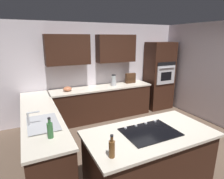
{
  "coord_description": "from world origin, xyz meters",
  "views": [
    {
      "loc": [
        2.0,
        2.9,
        2.2
      ],
      "look_at": [
        0.08,
        -1.12,
        0.98
      ],
      "focal_mm": 30.11,
      "sensor_mm": 36.0,
      "label": 1
    }
  ],
  "objects_px": {
    "mixing_bowl": "(67,89)",
    "oil_bottle": "(112,148)",
    "cooktop": "(150,132)",
    "dish_soap_bottle": "(50,130)",
    "sink_unit": "(42,123)",
    "blender": "(114,81)",
    "wall_oven": "(159,76)",
    "spice_rack": "(130,78)"
  },
  "relations": [
    {
      "from": "sink_unit",
      "to": "cooktop",
      "type": "relative_size",
      "value": 0.92
    },
    {
      "from": "sink_unit",
      "to": "dish_soap_bottle",
      "type": "bearing_deg",
      "value": 96.95
    },
    {
      "from": "mixing_bowl",
      "to": "spice_rack",
      "type": "height_order",
      "value": "spice_rack"
    },
    {
      "from": "dish_soap_bottle",
      "to": "oil_bottle",
      "type": "distance_m",
      "value": 0.93
    },
    {
      "from": "mixing_bowl",
      "to": "oil_bottle",
      "type": "xyz_separation_m",
      "value": [
        0.16,
        2.95,
        0.05
      ]
    },
    {
      "from": "spice_rack",
      "to": "dish_soap_bottle",
      "type": "relative_size",
      "value": 1.06
    },
    {
      "from": "wall_oven",
      "to": "cooktop",
      "type": "distance_m",
      "value": 3.54
    },
    {
      "from": "spice_rack",
      "to": "dish_soap_bottle",
      "type": "bearing_deg",
      "value": 41.24
    },
    {
      "from": "cooktop",
      "to": "oil_bottle",
      "type": "distance_m",
      "value": 0.8
    },
    {
      "from": "wall_oven",
      "to": "blender",
      "type": "xyz_separation_m",
      "value": [
        1.6,
        0.0,
        -0.01
      ]
    },
    {
      "from": "sink_unit",
      "to": "blender",
      "type": "height_order",
      "value": "blender"
    },
    {
      "from": "sink_unit",
      "to": "dish_soap_bottle",
      "type": "distance_m",
      "value": 0.49
    },
    {
      "from": "dish_soap_bottle",
      "to": "oil_bottle",
      "type": "xyz_separation_m",
      "value": [
        -0.56,
        0.74,
        -0.01
      ]
    },
    {
      "from": "blender",
      "to": "spice_rack",
      "type": "distance_m",
      "value": 0.61
    },
    {
      "from": "cooktop",
      "to": "mixing_bowl",
      "type": "xyz_separation_m",
      "value": [
        0.58,
        -2.66,
        0.05
      ]
    },
    {
      "from": "sink_unit",
      "to": "cooktop",
      "type": "bearing_deg",
      "value": 145.52
    },
    {
      "from": "spice_rack",
      "to": "oil_bottle",
      "type": "bearing_deg",
      "value": 55.87
    },
    {
      "from": "sink_unit",
      "to": "blender",
      "type": "bearing_deg",
      "value": -140.25
    },
    {
      "from": "spice_rack",
      "to": "dish_soap_bottle",
      "type": "xyz_separation_m",
      "value": [
        2.62,
        2.3,
        -0.03
      ]
    },
    {
      "from": "mixing_bowl",
      "to": "dish_soap_bottle",
      "type": "bearing_deg",
      "value": 71.94
    },
    {
      "from": "cooktop",
      "to": "oil_bottle",
      "type": "relative_size",
      "value": 2.74
    },
    {
      "from": "blender",
      "to": "oil_bottle",
      "type": "relative_size",
      "value": 1.15
    },
    {
      "from": "cooktop",
      "to": "oil_bottle",
      "type": "xyz_separation_m",
      "value": [
        0.74,
        0.29,
        0.1
      ]
    },
    {
      "from": "mixing_bowl",
      "to": "cooktop",
      "type": "bearing_deg",
      "value": 102.25
    },
    {
      "from": "mixing_bowl",
      "to": "wall_oven",
      "type": "bearing_deg",
      "value": -179.91
    },
    {
      "from": "sink_unit",
      "to": "mixing_bowl",
      "type": "bearing_deg",
      "value": -114.25
    },
    {
      "from": "wall_oven",
      "to": "spice_rack",
      "type": "relative_size",
      "value": 6.74
    },
    {
      "from": "sink_unit",
      "to": "spice_rack",
      "type": "distance_m",
      "value": 3.24
    },
    {
      "from": "sink_unit",
      "to": "cooktop",
      "type": "xyz_separation_m",
      "value": [
        -1.36,
        0.93,
        -0.01
      ]
    },
    {
      "from": "blender",
      "to": "oil_bottle",
      "type": "distance_m",
      "value": 3.29
    },
    {
      "from": "mixing_bowl",
      "to": "dish_soap_bottle",
      "type": "height_order",
      "value": "dish_soap_bottle"
    },
    {
      "from": "dish_soap_bottle",
      "to": "oil_bottle",
      "type": "bearing_deg",
      "value": 127.22
    },
    {
      "from": "sink_unit",
      "to": "spice_rack",
      "type": "height_order",
      "value": "spice_rack"
    },
    {
      "from": "blender",
      "to": "dish_soap_bottle",
      "type": "distance_m",
      "value": 2.99
    },
    {
      "from": "wall_oven",
      "to": "spice_rack",
      "type": "distance_m",
      "value": 1.0
    },
    {
      "from": "wall_oven",
      "to": "mixing_bowl",
      "type": "relative_size",
      "value": 9.82
    },
    {
      "from": "blender",
      "to": "mixing_bowl",
      "type": "height_order",
      "value": "blender"
    },
    {
      "from": "wall_oven",
      "to": "oil_bottle",
      "type": "distance_m",
      "value": 4.25
    },
    {
      "from": "wall_oven",
      "to": "sink_unit",
      "type": "height_order",
      "value": "wall_oven"
    },
    {
      "from": "wall_oven",
      "to": "sink_unit",
      "type": "distance_m",
      "value": 4.07
    },
    {
      "from": "wall_oven",
      "to": "mixing_bowl",
      "type": "height_order",
      "value": "wall_oven"
    },
    {
      "from": "spice_rack",
      "to": "oil_bottle",
      "type": "relative_size",
      "value": 1.11
    }
  ]
}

